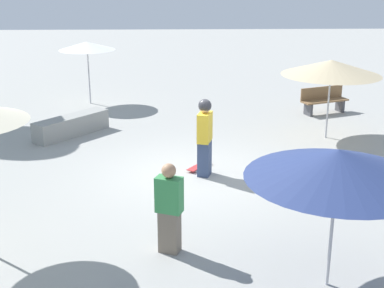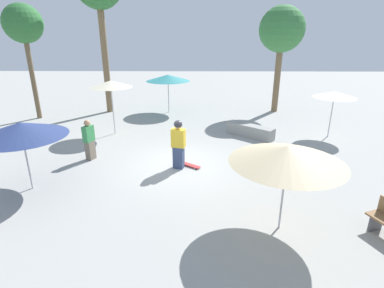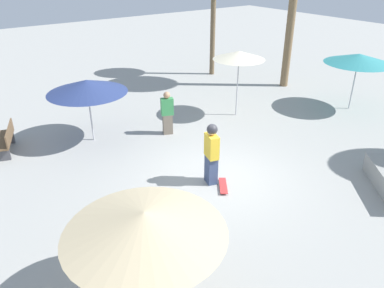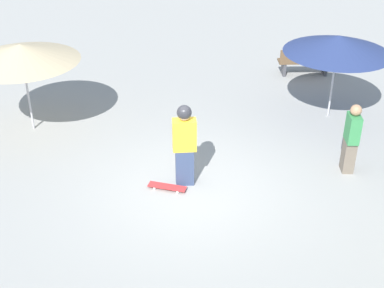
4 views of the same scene
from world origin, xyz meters
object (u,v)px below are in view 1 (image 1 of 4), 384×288
object	(u,v)px
concrete_ledge	(72,126)
bench_far	(324,100)
shade_umbrella_white	(87,46)
skateboard	(199,166)
shade_umbrella_tan	(331,67)
shade_umbrella_navy	(338,164)
bystander_watching	(169,209)
skater_main	(205,135)

from	to	relation	value
concrete_ledge	bench_far	size ratio (longest dim) A/B	1.30
shade_umbrella_white	bench_far	bearing A→B (deg)	168.86
skateboard	shade_umbrella_white	bearing A→B (deg)	64.41
shade_umbrella_tan	shade_umbrella_navy	xyz separation A→B (m)	(1.94, 7.25, -0.04)
skateboard	shade_umbrella_white	distance (m)	7.63
bench_far	shade_umbrella_navy	size ratio (longest dim) A/B	0.63
shade_umbrella_navy	bystander_watching	bearing A→B (deg)	-24.26
bystander_watching	skateboard	bearing A→B (deg)	101.91
shade_umbrella_white	bystander_watching	world-z (taller)	shade_umbrella_white
skateboard	skater_main	bearing A→B (deg)	-130.91
skateboard	shade_umbrella_tan	size ratio (longest dim) A/B	0.29
shade_umbrella_navy	skater_main	bearing A→B (deg)	-70.37
concrete_ledge	shade_umbrella_white	world-z (taller)	shade_umbrella_white
skater_main	bench_far	size ratio (longest dim) A/B	1.09
skater_main	shade_umbrella_tan	xyz separation A→B (m)	(-3.56, -2.72, 1.02)
skateboard	bench_far	bearing A→B (deg)	-5.26
concrete_ledge	shade_umbrella_white	bearing A→B (deg)	-89.50
concrete_ledge	shade_umbrella_white	xyz separation A→B (m)	(0.03, -3.71, 1.72)
skater_main	shade_umbrella_tan	world-z (taller)	shade_umbrella_tan
shade_umbrella_tan	bystander_watching	world-z (taller)	shade_umbrella_tan
shade_umbrella_tan	skateboard	bearing A→B (deg)	32.15
bystander_watching	shade_umbrella_white	bearing A→B (deg)	127.18
skateboard	shade_umbrella_navy	size ratio (longest dim) A/B	0.29
skater_main	concrete_ledge	xyz separation A→B (m)	(3.61, -3.18, -0.69)
bench_far	shade_umbrella_navy	distance (m)	10.32
skater_main	bystander_watching	size ratio (longest dim) A/B	1.14
shade_umbrella_tan	bench_far	bearing A→B (deg)	-103.25
concrete_ledge	shade_umbrella_tan	xyz separation A→B (m)	(-7.17, 0.45, 1.70)
skateboard	shade_umbrella_tan	xyz separation A→B (m)	(-3.66, -2.30, 1.92)
bench_far	shade_umbrella_tan	size ratio (longest dim) A/B	0.61
skateboard	bench_far	world-z (taller)	bench_far
shade_umbrella_tan	shade_umbrella_navy	world-z (taller)	shade_umbrella_tan
concrete_ledge	shade_umbrella_tan	world-z (taller)	shade_umbrella_tan
shade_umbrella_tan	shade_umbrella_white	xyz separation A→B (m)	(7.20, -4.17, 0.02)
shade_umbrella_white	shade_umbrella_navy	distance (m)	12.58
skateboard	shade_umbrella_tan	world-z (taller)	shade_umbrella_tan
skater_main	concrete_ledge	bearing A→B (deg)	64.36
bench_far	shade_umbrella_white	bearing A→B (deg)	-32.23
bench_far	shade_umbrella_navy	bearing A→B (deg)	54.39
concrete_ledge	bystander_watching	size ratio (longest dim) A/B	1.36
concrete_ledge	bench_far	xyz separation A→B (m)	(-7.79, -2.18, 0.15)
shade_umbrella_navy	shade_umbrella_tan	bearing A→B (deg)	-104.98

